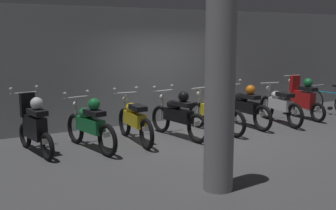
{
  "coord_description": "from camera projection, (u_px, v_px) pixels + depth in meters",
  "views": [
    {
      "loc": [
        -5.21,
        -7.67,
        2.31
      ],
      "look_at": [
        -0.72,
        0.29,
        0.75
      ],
      "focal_mm": 44.13,
      "sensor_mm": 36.0,
      "label": 1
    }
  ],
  "objects": [
    {
      "name": "ground_plane",
      "position": [
        201.0,
        136.0,
        9.5
      ],
      "size": [
        80.0,
        80.0,
        0.0
      ],
      "primitive_type": "plane",
      "color": "#4C4C4F"
    },
    {
      "name": "back_wall",
      "position": [
        158.0,
        66.0,
        11.06
      ],
      "size": [
        16.0,
        0.3,
        2.98
      ],
      "primitive_type": "cube",
      "color": "#9EA0A3",
      "rests_on": "ground"
    },
    {
      "name": "motorbike_slot_0",
      "position": [
        34.0,
        125.0,
        8.04
      ],
      "size": [
        0.58,
        1.67,
        1.29
      ],
      "color": "black",
      "rests_on": "ground"
    },
    {
      "name": "motorbike_slot_1",
      "position": [
        90.0,
        124.0,
        8.32
      ],
      "size": [
        0.61,
        1.93,
        1.15
      ],
      "color": "black",
      "rests_on": "ground"
    },
    {
      "name": "motorbike_slot_2",
      "position": [
        134.0,
        120.0,
        8.93
      ],
      "size": [
        0.59,
        1.95,
        1.15
      ],
      "color": "black",
      "rests_on": "ground"
    },
    {
      "name": "motorbike_slot_3",
      "position": [
        178.0,
        115.0,
        9.32
      ],
      "size": [
        0.58,
        1.94,
        1.15
      ],
      "color": "black",
      "rests_on": "ground"
    },
    {
      "name": "motorbike_slot_4",
      "position": [
        215.0,
        112.0,
        9.84
      ],
      "size": [
        0.56,
        1.94,
        1.03
      ],
      "color": "black",
      "rests_on": "ground"
    },
    {
      "name": "motorbike_slot_5",
      "position": [
        245.0,
        106.0,
        10.45
      ],
      "size": [
        0.59,
        1.95,
        1.15
      ],
      "color": "black",
      "rests_on": "ground"
    },
    {
      "name": "motorbike_slot_6",
      "position": [
        280.0,
        105.0,
        10.82
      ],
      "size": [
        0.61,
        1.93,
        1.03
      ],
      "color": "black",
      "rests_on": "ground"
    },
    {
      "name": "motorbike_slot_7",
      "position": [
        302.0,
        98.0,
        11.47
      ],
      "size": [
        0.56,
        1.68,
        1.18
      ],
      "color": "black",
      "rests_on": "ground"
    },
    {
      "name": "bicycle",
      "position": [
        329.0,
        102.0,
        12.09
      ],
      "size": [
        0.5,
        1.73,
        0.89
      ],
      "color": "black",
      "rests_on": "ground"
    },
    {
      "name": "support_pillar",
      "position": [
        220.0,
        92.0,
        6.0
      ],
      "size": [
        0.45,
        0.45,
        2.98
      ],
      "primitive_type": "cylinder",
      "color": "gray",
      "rests_on": "ground"
    }
  ]
}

